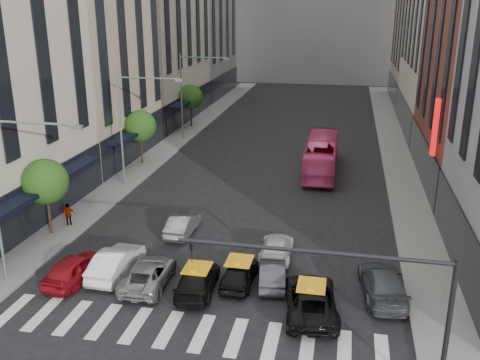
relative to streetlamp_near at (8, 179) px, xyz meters
The scene contains 25 objects.
ground 12.32m from the streetlamp_near, 21.72° to the right, with size 160.00×160.00×0.00m, color black.
sidewalk_left 26.69m from the streetlamp_near, 93.21° to the left, with size 3.00×96.00×0.15m, color slate.
sidewalk_right 34.27m from the streetlamp_near, 50.35° to the left, with size 3.00×96.00×0.15m, color slate.
building_left_b 25.72m from the streetlamp_near, 106.16° to the left, with size 8.00×16.00×24.00m, color tan.
building_right_d 67.22m from the streetlamp_near, 66.09° to the left, with size 8.00×18.00×28.00m, color tan.
tree_near 6.65m from the streetlamp_near, 106.32° to the left, with size 2.88×2.88×4.95m.
tree_mid 22.18m from the streetlamp_near, 94.56° to the left, with size 2.88×2.88×4.95m.
tree_far 38.11m from the streetlamp_near, 92.65° to the left, with size 2.88×2.88×4.95m.
streetlamp_near is the anchor object (origin of this frame).
streetlamp_mid 16.00m from the streetlamp_near, 90.00° to the left, with size 5.38×0.25×9.00m.
streetlamp_far 32.00m from the streetlamp_near, 90.00° to the left, with size 5.38×0.25×9.00m.
traffic_signal 18.48m from the streetlamp_near, 15.74° to the right, with size 10.10×0.20×6.00m.
liberty_sign 27.73m from the streetlamp_near, 35.24° to the left, with size 0.30×0.70×4.00m.
car_red 5.87m from the streetlamp_near, 17.96° to the left, with size 1.74×4.33×1.47m, color maroon.
car_white_front 7.15m from the streetlamp_near, 22.91° to the left, with size 1.60×4.60×1.52m, color white.
car_silver 8.60m from the streetlamp_near, 10.21° to the left, with size 2.17×4.71×1.31m, color gray.
taxi_left 10.85m from the streetlamp_near, ahead, with size 1.86×4.58×1.33m, color black.
taxi_center 12.76m from the streetlamp_near, 11.11° to the left, with size 1.59×3.96×1.35m, color black.
car_grey_mid 14.41m from the streetlamp_near, 11.46° to the left, with size 1.35×3.86×1.27m, color #393A40.
taxi_right 16.21m from the streetlamp_near, ahead, with size 2.42×5.25×1.46m, color black.
car_grey_curb 19.70m from the streetlamp_near, ahead, with size 2.07×5.10×1.48m, color #3E4145.
car_row2_left 11.53m from the streetlamp_near, 50.70° to the left, with size 1.40×4.01×1.32m, color gray.
car_row2_right 15.10m from the streetlamp_near, 23.87° to the left, with size 1.77×4.36×1.27m, color silver.
bus 27.61m from the streetlamp_near, 57.75° to the left, with size 2.57×10.99×3.06m, color #E2427E.
pedestrian_far 9.05m from the streetlamp_near, 99.64° to the left, with size 0.89×0.37×1.52m, color gray.
Camera 1 is at (6.45, -18.62, 14.38)m, focal length 40.00 mm.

